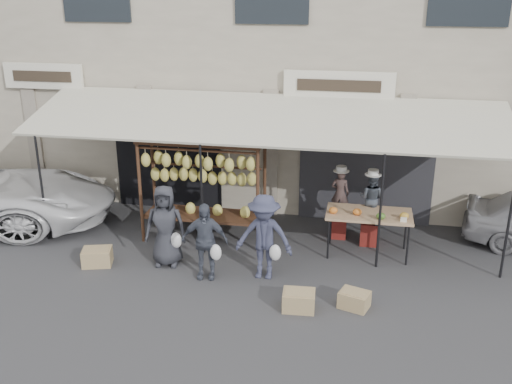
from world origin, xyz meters
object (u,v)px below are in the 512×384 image
Objects in this scene: crate_far at (97,257)px; banana_rack at (202,170)px; vendor_left at (340,193)px; customer_right at (264,237)px; customer_mid at (205,241)px; produce_table at (369,215)px; customer_left at (165,226)px; crate_near_a at (299,301)px; crate_near_b at (354,300)px; vendor_right at (371,198)px.

banana_rack is at bearing 41.75° from crate_far.
customer_right is (-1.27, -2.10, -0.19)m from vendor_left.
crate_far is (-2.23, 0.07, -0.57)m from customer_mid.
customer_mid is 0.90× the size of customer_right.
produce_table is 3.08× the size of crate_far.
customer_left is at bearing -107.62° from banana_rack.
customer_mid is at bearing 156.44° from crate_near_a.
banana_rack is 1.89m from customer_mid.
customer_right is (1.08, 0.20, 0.08)m from customer_mid.
produce_table is (3.47, -0.08, -0.71)m from banana_rack.
crate_near_b is at bearing 14.18° from crate_near_a.
vendor_left reaches higher than customer_mid.
crate_near_a is (1.87, -0.81, -0.58)m from customer_mid.
crate_far is (-3.31, -0.13, -0.66)m from customer_right.
banana_rack reaches higher than customer_left.
banana_rack reaches higher than vendor_left.
vendor_left is 5.16m from crate_far.
banana_rack reaches higher than produce_table.
customer_left is 3.07m from crate_near_a.
banana_rack is 1.76× the size of customer_mid.
crate_far is at bearing 167.81° from crate_near_a.
vendor_left reaches higher than crate_near_a.
produce_table is 1.15× the size of customer_mid.
vendor_left is 3.26m from crate_near_a.
banana_rack is 3.57m from vendor_right.
vendor_right is at bearing 165.18° from vendor_left.
customer_right is at bearing 2.85° from customer_mid.
vendor_right reaches higher than produce_table.
crate_far is at bearing 170.75° from customer_mid.
vendor_right is 4.25m from customer_left.
crate_near_b is (-0.19, -2.12, -0.72)m from produce_table.
crate_near_b is at bearing -33.83° from banana_rack.
customer_left is 1.52m from crate_far.
vendor_left is at bearing 13.42° from banana_rack.
banana_rack is 4.70× the size of crate_far.
vendor_right is at bearing 68.20° from crate_near_a.
produce_table is 0.54m from vendor_right.
vendor_right is at bearing 26.81° from customer_mid.
produce_table is 0.99m from vendor_left.
produce_table is 1.60× the size of vendor_left.
customer_right reaches higher than customer_left.
produce_table is at bearing 84.93° from crate_near_b.
crate_far reaches higher than crate_near_b.
vendor_left is 0.65× the size of customer_left.
crate_near_b is at bearing -95.07° from produce_table.
customer_mid is 1.10m from customer_right.
crate_near_a is at bearing -50.37° from customer_right.
customer_mid is (-3.01, -2.05, -0.30)m from vendor_right.
crate_far is at bearing 31.90° from vendor_left.
banana_rack is at bearing 146.17° from crate_near_b.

